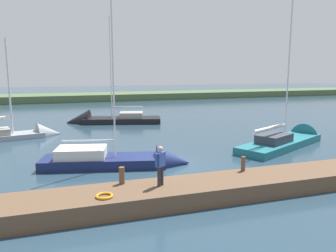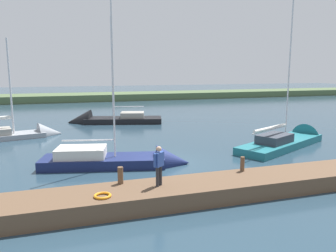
{
  "view_description": "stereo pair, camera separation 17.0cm",
  "coord_description": "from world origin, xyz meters",
  "views": [
    {
      "loc": [
        5.72,
        17.66,
        5.41
      ],
      "look_at": [
        -0.6,
        -1.65,
        1.97
      ],
      "focal_mm": 35.33,
      "sensor_mm": 36.0,
      "label": 1
    },
    {
      "loc": [
        5.56,
        17.71,
        5.41
      ],
      "look_at": [
        -0.6,
        -1.65,
        1.97
      ],
      "focal_mm": 35.33,
      "sensor_mm": 36.0,
      "label": 2
    }
  ],
  "objects": [
    {
      "name": "ground_plane",
      "position": [
        0.0,
        0.0,
        0.0
      ],
      "size": [
        200.0,
        200.0,
        0.0
      ],
      "primitive_type": "plane",
      "color": "#263D4C"
    },
    {
      "name": "far_shoreline",
      "position": [
        0.0,
        -43.87,
        0.0
      ],
      "size": [
        180.0,
        8.0,
        2.4
      ],
      "primitive_type": "cube",
      "color": "#4C603D",
      "rests_on": "ground_plane"
    },
    {
      "name": "dock_pier",
      "position": [
        0.0,
        5.32,
        0.36
      ],
      "size": [
        22.97,
        2.31,
        0.73
      ],
      "primitive_type": "cube",
      "color": "brown",
      "rests_on": "ground_plane"
    },
    {
      "name": "mooring_post_near",
      "position": [
        -2.3,
        4.51,
        1.07
      ],
      "size": [
        0.2,
        0.2,
        0.69
      ],
      "primitive_type": "cylinder",
      "color": "brown",
      "rests_on": "dock_pier"
    },
    {
      "name": "mooring_post_far",
      "position": [
        3.45,
        4.51,
        1.09
      ],
      "size": [
        0.24,
        0.24,
        0.71
      ],
      "primitive_type": "cylinder",
      "color": "brown",
      "rests_on": "dock_pier"
    },
    {
      "name": "life_ring_buoy",
      "position": [
        4.34,
        5.78,
        0.78
      ],
      "size": [
        0.66,
        0.66,
        0.1
      ],
      "primitive_type": "torus",
      "color": "orange",
      "rests_on": "dock_pier"
    },
    {
      "name": "sailboat_near_dock",
      "position": [
        1.5,
        -16.58,
        0.14
      ],
      "size": [
        10.01,
        4.99,
        11.97
      ],
      "rotation": [
        0.0,
        0.0,
        -0.26
      ],
      "color": "black",
      "rests_on": "ground_plane"
    },
    {
      "name": "sailboat_far_left",
      "position": [
        2.36,
        -0.47,
        0.2
      ],
      "size": [
        8.63,
        3.92,
        10.55
      ],
      "rotation": [
        0.0,
        0.0,
        2.92
      ],
      "color": "navy",
      "rests_on": "ground_plane"
    },
    {
      "name": "sailboat_behind_pier",
      "position": [
        -10.54,
        -2.39,
        0.2
      ],
      "size": [
        10.1,
        6.57,
        12.9
      ],
      "rotation": [
        0.0,
        0.0,
        3.6
      ],
      "color": "#1E6B75",
      "rests_on": "ground_plane"
    },
    {
      "name": "sailboat_far_right",
      "position": [
        8.78,
        -11.02,
        0.15
      ],
      "size": [
        7.89,
        3.8,
        8.86
      ],
      "rotation": [
        0.0,
        0.0,
        3.38
      ],
      "color": "gray",
      "rests_on": "ground_plane"
    },
    {
      "name": "person_on_dock",
      "position": [
        1.99,
        5.25,
        1.68
      ],
      "size": [
        0.52,
        0.45,
        1.66
      ],
      "rotation": [
        0.0,
        0.0,
        5.39
      ],
      "color": "#28282D",
      "rests_on": "dock_pier"
    }
  ]
}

